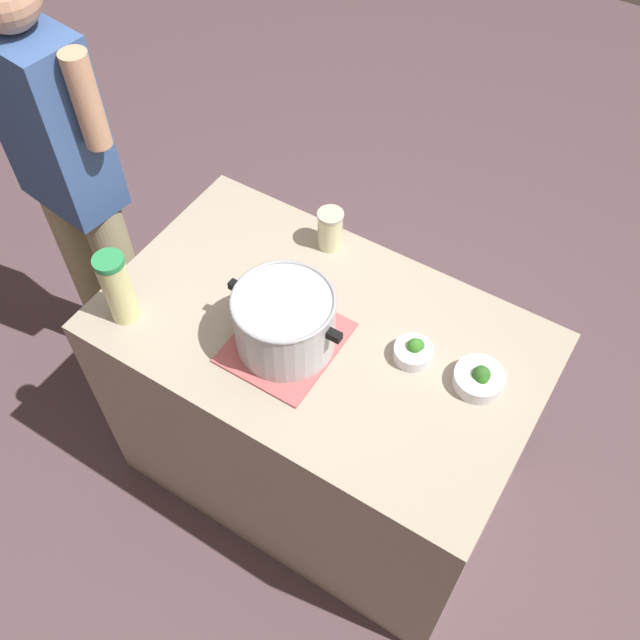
{
  "coord_description": "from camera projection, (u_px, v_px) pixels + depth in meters",
  "views": [
    {
      "loc": [
        -0.64,
        1.03,
        2.54
      ],
      "look_at": [
        0.0,
        0.0,
        0.95
      ],
      "focal_mm": 40.11,
      "sensor_mm": 36.0,
      "label": 1
    }
  ],
  "objects": [
    {
      "name": "broccoli_bowl_front",
      "position": [
        414.0,
        351.0,
        1.97
      ],
      "size": [
        0.11,
        0.11,
        0.07
      ],
      "color": "silver",
      "rests_on": "counter_slab"
    },
    {
      "name": "mason_jar",
      "position": [
        330.0,
        229.0,
        2.19
      ],
      "size": [
        0.08,
        0.08,
        0.13
      ],
      "color": "beige",
      "rests_on": "counter_slab"
    },
    {
      "name": "cooking_pot",
      "position": [
        285.0,
        321.0,
        1.93
      ],
      "size": [
        0.35,
        0.28,
        0.19
      ],
      "color": "#B7B7BC",
      "rests_on": "dish_cloth"
    },
    {
      "name": "person_cook",
      "position": [
        71.0,
        181.0,
        2.39
      ],
      "size": [
        0.5,
        0.24,
        1.67
      ],
      "color": "tan",
      "rests_on": "ground_plane"
    },
    {
      "name": "dish_cloth",
      "position": [
        286.0,
        342.0,
        2.01
      ],
      "size": [
        0.28,
        0.33,
        0.01
      ],
      "primitive_type": "cube",
      "color": "#B75656",
      "rests_on": "counter_slab"
    },
    {
      "name": "counter_slab",
      "position": [
        320.0,
        410.0,
        2.4
      ],
      "size": [
        1.27,
        0.77,
        0.9
      ],
      "primitive_type": "cube",
      "color": "#A39582",
      "rests_on": "ground_plane"
    },
    {
      "name": "lemonade_pitcher",
      "position": [
        117.0,
        288.0,
        1.98
      ],
      "size": [
        0.09,
        0.09,
        0.24
      ],
      "color": "beige",
      "rests_on": "counter_slab"
    },
    {
      "name": "broccoli_bowl_center",
      "position": [
        479.0,
        378.0,
        1.91
      ],
      "size": [
        0.14,
        0.14,
        0.07
      ],
      "color": "silver",
      "rests_on": "counter_slab"
    },
    {
      "name": "ground_plane",
      "position": [
        320.0,
        468.0,
        2.75
      ],
      "size": [
        8.0,
        8.0,
        0.0
      ],
      "primitive_type": "plane",
      "color": "#584247"
    }
  ]
}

